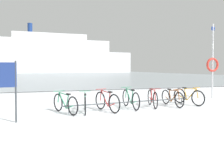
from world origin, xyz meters
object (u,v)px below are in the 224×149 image
at_px(bicycle_0, 65,103).
at_px(info_sign, 7,81).
at_px(bicycle_5, 172,98).
at_px(bicycle_2, 107,101).
at_px(rescue_post, 213,63).
at_px(ferry_ship, 54,57).
at_px(bicycle_1, 85,103).
at_px(bicycle_4, 152,98).
at_px(bicycle_3, 130,99).
at_px(bicycle_6, 188,96).

distance_m(bicycle_0, info_sign, 2.22).
distance_m(bicycle_0, bicycle_5, 4.65).
distance_m(bicycle_2, bicycle_5, 3.09).
xyz_separation_m(rescue_post, ferry_ship, (-7.02, 77.12, 4.30)).
relative_size(bicycle_1, bicycle_5, 1.00).
height_order(bicycle_4, ferry_ship, ferry_ship).
relative_size(info_sign, rescue_post, 0.46).
relative_size(bicycle_4, bicycle_5, 0.97).
distance_m(bicycle_2, bicycle_4, 2.16).
distance_m(bicycle_3, rescue_post, 5.94).
relative_size(bicycle_2, rescue_post, 0.39).
distance_m(bicycle_2, ferry_ship, 79.31).
distance_m(bicycle_1, info_sign, 2.84).
bearing_deg(bicycle_6, ferry_ship, 93.19).
relative_size(bicycle_3, ferry_ship, 0.03).
relative_size(bicycle_3, bicycle_4, 1.10).
bearing_deg(bicycle_2, info_sign, -165.02).
relative_size(bicycle_2, bicycle_4, 0.97).
relative_size(bicycle_6, info_sign, 0.89).
bearing_deg(bicycle_1, ferry_ship, 89.69).
relative_size(info_sign, ferry_ship, 0.03).
height_order(bicycle_0, bicycle_5, bicycle_0).
height_order(bicycle_2, bicycle_5, bicycle_2).
xyz_separation_m(bicycle_1, info_sign, (-2.51, -0.96, 0.92)).
relative_size(bicycle_2, bicycle_3, 0.89).
height_order(bicycle_6, rescue_post, rescue_post).
height_order(bicycle_2, ferry_ship, ferry_ship).
bearing_deg(bicycle_0, bicycle_1, -1.53).
bearing_deg(bicycle_1, rescue_post, 14.39).
bearing_deg(rescue_post, bicycle_6, -150.14).
height_order(bicycle_1, rescue_post, rescue_post).
relative_size(bicycle_0, bicycle_4, 0.96).
distance_m(bicycle_1, bicycle_2, 0.83).
xyz_separation_m(bicycle_2, bicycle_6, (3.97, 0.46, -0.01)).
bearing_deg(bicycle_4, rescue_post, 19.50).
xyz_separation_m(bicycle_3, bicycle_6, (2.86, 0.10, -0.01)).
height_order(bicycle_0, bicycle_1, bicycle_0).
bearing_deg(rescue_post, info_sign, -163.92).
bearing_deg(info_sign, bicycle_3, 15.79).
distance_m(bicycle_4, rescue_post, 5.01).
height_order(bicycle_2, info_sign, info_sign).
xyz_separation_m(bicycle_2, rescue_post, (6.61, 1.98, 1.57)).
bearing_deg(bicycle_6, bicycle_4, -177.72).
bearing_deg(bicycle_2, bicycle_6, 6.61).
bearing_deg(bicycle_6, rescue_post, 29.86).
xyz_separation_m(info_sign, rescue_post, (9.96, 2.87, 0.68)).
bearing_deg(bicycle_3, bicycle_0, -174.06).
bearing_deg(bicycle_4, bicycle_0, -175.34).
height_order(info_sign, ferry_ship, ferry_ship).
xyz_separation_m(bicycle_0, bicycle_1, (0.74, -0.02, -0.01)).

